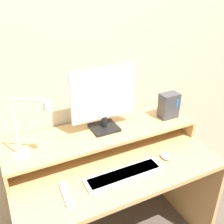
% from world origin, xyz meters
% --- Properties ---
extents(wall_back, '(6.00, 0.05, 2.50)m').
position_xyz_m(wall_back, '(0.00, 0.72, 1.25)').
color(wall_back, beige).
rests_on(wall_back, ground_plane).
extents(desk, '(1.25, 0.68, 0.73)m').
position_xyz_m(desk, '(0.00, 0.34, 0.52)').
color(desk, tan).
rests_on(desk, ground_plane).
extents(monitor_shelf, '(1.25, 0.36, 0.13)m').
position_xyz_m(monitor_shelf, '(0.00, 0.50, 0.84)').
color(monitor_shelf, tan).
rests_on(monitor_shelf, desk).
extents(monitor, '(0.42, 0.16, 0.41)m').
position_xyz_m(monitor, '(0.02, 0.52, 1.08)').
color(monitor, black).
rests_on(monitor, monitor_shelf).
extents(desk_lamp, '(0.22, 0.17, 0.35)m').
position_xyz_m(desk_lamp, '(-0.46, 0.41, 1.04)').
color(desk_lamp, silver).
rests_on(desk_lamp, monitor_shelf).
extents(router_dock, '(0.13, 0.09, 0.18)m').
position_xyz_m(router_dock, '(0.49, 0.46, 0.95)').
color(router_dock, '#3D3D42').
rests_on(router_dock, monitor_shelf).
extents(keyboard, '(0.46, 0.11, 0.02)m').
position_xyz_m(keyboard, '(-0.01, 0.19, 0.74)').
color(keyboard, silver).
rests_on(keyboard, desk).
extents(mouse, '(0.06, 0.08, 0.03)m').
position_xyz_m(mouse, '(0.30, 0.22, 0.75)').
color(mouse, silver).
rests_on(mouse, desk).
extents(remote_control, '(0.05, 0.18, 0.02)m').
position_xyz_m(remote_control, '(-0.35, 0.19, 0.74)').
color(remote_control, white).
rests_on(remote_control, desk).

